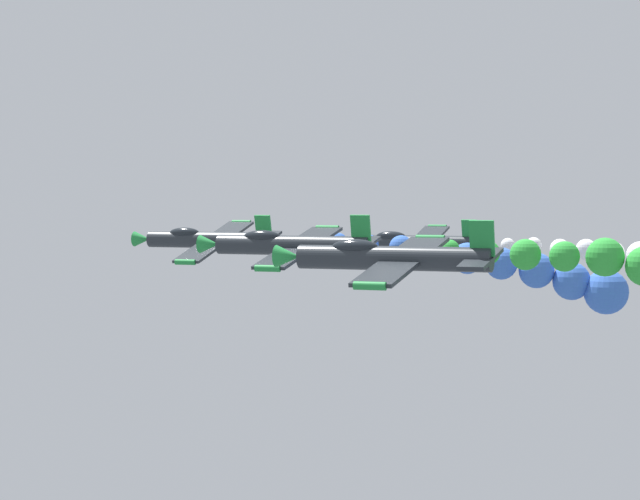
{
  "coord_description": "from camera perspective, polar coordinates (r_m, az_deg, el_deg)",
  "views": [
    {
      "loc": [
        -75.86,
        -28.79,
        93.99
      ],
      "look_at": [
        0.0,
        0.0,
        90.5
      ],
      "focal_mm": 75.61,
      "sensor_mm": 36.0,
      "label": 1
    }
  ],
  "objects": [
    {
      "name": "smoke_trail_lead",
      "position": [
        86.35,
        8.74,
        -0.95
      ],
      "size": [
        4.78,
        21.0,
        5.04
      ],
      "color": "blue"
    },
    {
      "name": "airplane_lead",
      "position": [
        91.51,
        -4.82,
        0.45
      ],
      "size": [
        9.33,
        10.35,
        3.22
      ],
      "rotation": [
        0.0,
        -0.26,
        0.0
      ],
      "color": "#23282D"
    },
    {
      "name": "airplane_left_inner",
      "position": [
        75.11,
        -1.3,
        0.22
      ],
      "size": [
        9.43,
        10.35,
        2.99
      ],
      "rotation": [
        0.0,
        -0.21,
        0.0
      ],
      "color": "#23282D"
    },
    {
      "name": "airplane_right_inner",
      "position": [
        97.46,
        3.94,
        0.32
      ],
      "size": [
        9.35,
        10.35,
        3.19
      ],
      "rotation": [
        0.0,
        -0.25,
        0.0
      ],
      "color": "#23282D"
    },
    {
      "name": "airplane_left_outer",
      "position": [
        60.48,
        2.97,
        -0.32
      ],
      "size": [
        9.47,
        10.35,
        2.9
      ],
      "rotation": [
        0.0,
        -0.18,
        0.0
      ],
      "color": "#23282D"
    }
  ]
}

